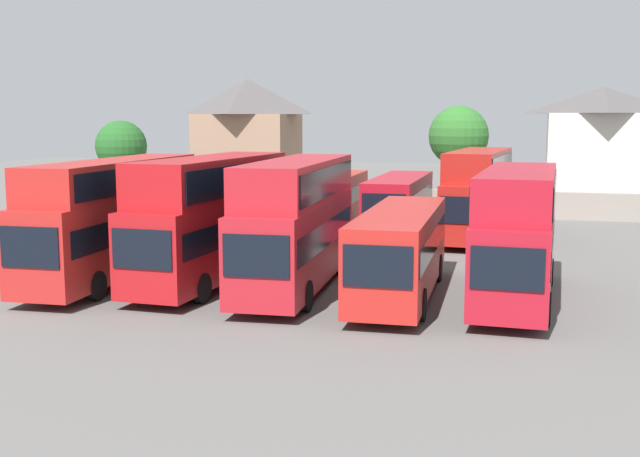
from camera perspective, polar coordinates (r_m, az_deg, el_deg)
ground at (r=47.85m, az=4.70°, el=0.04°), size 140.00×140.00×0.00m
depot_boundary_wall at (r=54.67m, az=6.06°, el=1.97°), size 56.00×0.50×1.80m
bus_1 at (r=33.37m, az=-14.73°, el=1.14°), size 3.02×12.12×4.93m
bus_2 at (r=31.84m, az=-7.88°, el=1.15°), size 2.97×10.95×5.08m
bus_3 at (r=30.34m, az=-1.70°, el=0.83°), size 3.17×11.20×5.03m
bus_4 at (r=29.17m, az=5.87°, el=-1.41°), size 2.81×10.80×3.26m
bus_5 at (r=29.19m, az=14.17°, el=0.05°), size 2.85×10.40×4.79m
bus_6 at (r=46.55m, az=-2.88°, el=2.33°), size 3.34×11.94×3.54m
bus_7 at (r=45.69m, az=0.83°, el=2.08°), size 2.80×10.89×3.30m
bus_8 at (r=44.39m, az=5.79°, el=1.91°), size 2.73×10.41×3.37m
bus_9 at (r=43.78m, az=11.43°, el=2.80°), size 3.24×10.55×4.89m
house_terrace_left at (r=64.75m, az=-5.29°, el=6.56°), size 7.94×6.38×9.80m
house_terrace_centre at (r=61.80m, az=19.77°, el=5.61°), size 8.09×6.80×8.91m
tree_behind_wall at (r=56.43m, az=10.04°, el=6.63°), size 4.23×4.23×7.50m
tree_right_of_lot at (r=58.19m, az=-14.26°, el=5.80°), size 3.65×3.65×6.47m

